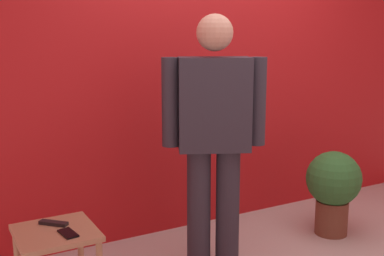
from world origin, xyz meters
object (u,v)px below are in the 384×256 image
potted_plant (333,186)px  standing_person (214,133)px  side_table (56,247)px  cell_phone (68,233)px  tv_remote (53,223)px

potted_plant → standing_person: bearing=-177.5°
side_table → cell_phone: (0.05, -0.09, 0.10)m
side_table → tv_remote: size_ratio=3.11×
side_table → potted_plant: size_ratio=0.77×
tv_remote → potted_plant: potted_plant is taller
cell_phone → tv_remote: 0.18m
standing_person → cell_phone: standing_person is taller
side_table → standing_person: bearing=2.9°
standing_person → tv_remote: 1.14m
cell_phone → tv_remote: bearing=94.8°
tv_remote → standing_person: bearing=-46.8°
cell_phone → potted_plant: potted_plant is taller
tv_remote → potted_plant: (2.22, 0.02, -0.13)m
standing_person → tv_remote: (-1.06, 0.03, -0.43)m
standing_person → tv_remote: standing_person is taller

